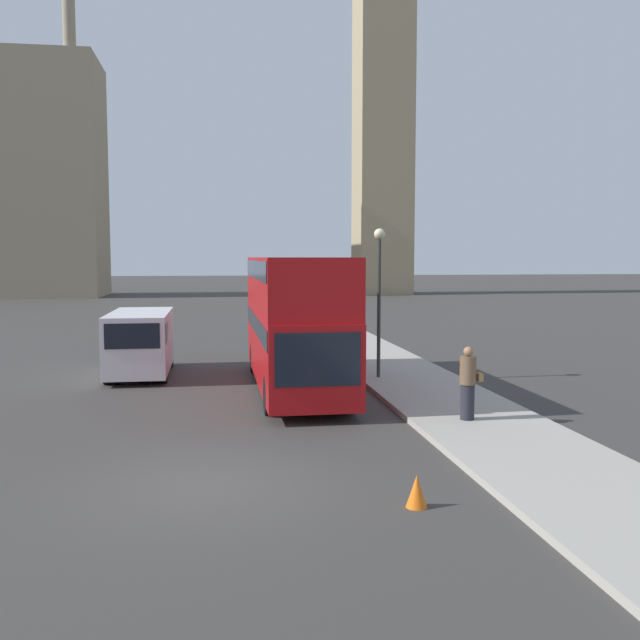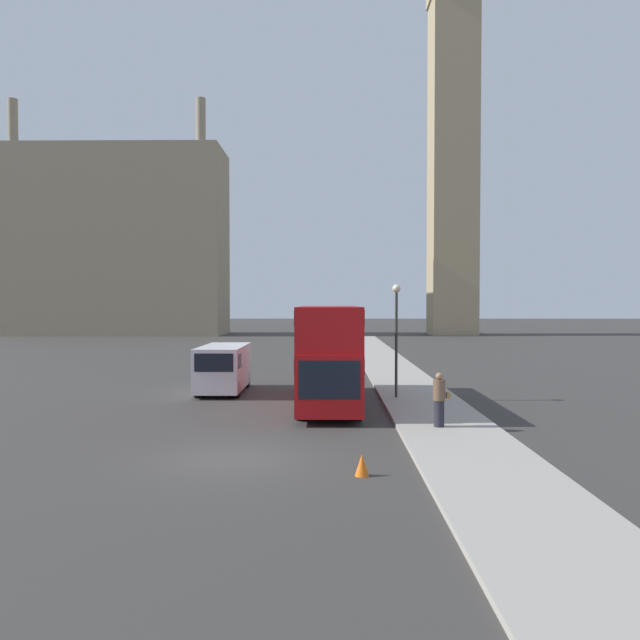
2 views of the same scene
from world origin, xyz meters
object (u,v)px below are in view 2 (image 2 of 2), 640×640
(clock_tower, at_px, (453,94))
(pedestrian, at_px, (439,400))
(street_lamp, at_px, (396,322))
(white_van, at_px, (223,367))
(red_double_decker_bus, at_px, (329,350))

(clock_tower, height_order, pedestrian, clock_tower)
(clock_tower, xyz_separation_m, street_lamp, (-13.63, -56.47, -28.64))
(street_lamp, bearing_deg, clock_tower, 76.43)
(clock_tower, height_order, white_van, clock_tower)
(clock_tower, distance_m, red_double_decker_bus, 66.86)
(pedestrian, bearing_deg, street_lamp, 96.50)
(white_van, height_order, pedestrian, white_van)
(white_van, relative_size, pedestrian, 2.82)
(red_double_decker_bus, xyz_separation_m, white_van, (-5.08, 3.43, -1.12))
(street_lamp, bearing_deg, red_double_decker_bus, -160.55)
(red_double_decker_bus, relative_size, street_lamp, 2.02)
(clock_tower, distance_m, white_van, 65.95)
(red_double_decker_bus, xyz_separation_m, street_lamp, (2.96, 1.04, 1.16))
(clock_tower, xyz_separation_m, pedestrian, (-12.89, -62.96, -31.06))
(white_van, bearing_deg, red_double_decker_bus, -34.00)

